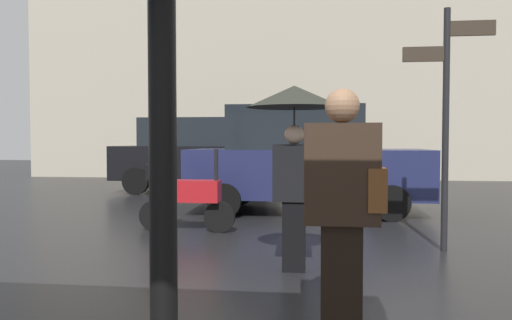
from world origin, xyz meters
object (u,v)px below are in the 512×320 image
Objects in this scene: pedestrian_with_umbrella at (294,122)px; parked_car_right at (304,160)px; pedestrian_with_bag at (344,202)px; parked_scooter at (184,194)px; parked_car_left at (197,155)px; street_signpost at (446,105)px.

parked_car_right reaches higher than pedestrian_with_umbrella.
pedestrian_with_bag is 0.39× the size of parked_car_right.
pedestrian_with_umbrella is 4.37m from parked_car_right.
parked_scooter is at bearing -130.35° from pedestrian_with_bag.
street_signpost is (4.73, -6.57, 0.81)m from parked_car_left.
parked_scooter is at bearing 102.51° from parked_car_left.
pedestrian_with_umbrella is 8.30m from parked_car_left.
parked_car_left reaches higher than pedestrian_with_umbrella.
pedestrian_with_bag is 4.54m from parked_scooter.
street_signpost reaches higher than parked_scooter.
parked_scooter is at bearing 165.75° from street_signpost.
parked_car_left is at bearing 99.53° from parked_scooter.
pedestrian_with_bag is at bearing -63.83° from parked_scooter.
pedestrian_with_bag is 3.47m from street_signpost.
pedestrian_with_umbrella is 2.16m from street_signpost.
parked_car_right is at bearing -98.41° from pedestrian_with_umbrella.
parked_car_left is 8.13m from street_signpost.
pedestrian_with_bag is 10.21m from parked_car_left.
parked_scooter is (-1.74, 2.08, -0.99)m from pedestrian_with_umbrella.
parked_car_left is (-3.35, 9.64, 0.02)m from pedestrian_with_bag.
parked_car_left is (-2.94, 7.74, -0.56)m from pedestrian_with_umbrella.
pedestrian_with_bag is 6.25m from parked_car_right.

